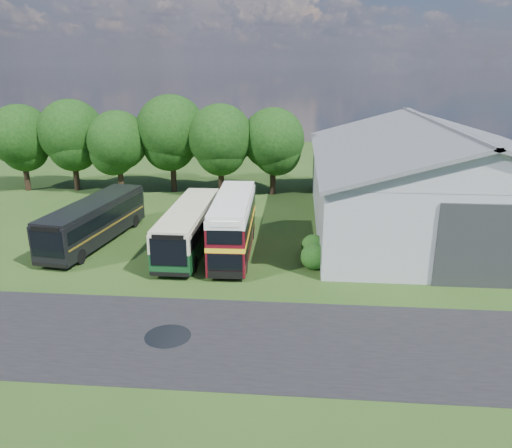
# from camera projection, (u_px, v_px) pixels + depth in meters

# --- Properties ---
(ground) EXTENTS (120.00, 120.00, 0.00)m
(ground) POSITION_uv_depth(u_px,v_px,m) (210.00, 308.00, 26.39)
(ground) COLOR #203B12
(ground) RESTS_ON ground
(asphalt_road) EXTENTS (60.00, 8.00, 0.02)m
(asphalt_road) POSITION_uv_depth(u_px,v_px,m) (262.00, 341.00, 23.30)
(asphalt_road) COLOR black
(asphalt_road) RESTS_ON ground
(puddle) EXTENTS (2.20, 2.20, 0.01)m
(puddle) POSITION_uv_depth(u_px,v_px,m) (168.00, 336.00, 23.67)
(puddle) COLOR black
(puddle) RESTS_ON ground
(storage_shed) EXTENTS (18.80, 24.80, 8.15)m
(storage_shed) POSITION_uv_depth(u_px,v_px,m) (433.00, 173.00, 39.05)
(storage_shed) COLOR gray
(storage_shed) RESTS_ON ground
(tree_far_left) EXTENTS (6.12, 6.12, 8.64)m
(tree_far_left) POSITION_uv_depth(u_px,v_px,m) (21.00, 136.00, 49.32)
(tree_far_left) COLOR black
(tree_far_left) RESTS_ON ground
(tree_left_a) EXTENTS (6.46, 6.46, 9.12)m
(tree_left_a) POSITION_uv_depth(u_px,v_px,m) (71.00, 132.00, 49.29)
(tree_left_a) COLOR black
(tree_left_a) RESTS_ON ground
(tree_left_b) EXTENTS (5.78, 5.78, 8.16)m
(tree_left_b) POSITION_uv_depth(u_px,v_px,m) (118.00, 141.00, 48.13)
(tree_left_b) COLOR black
(tree_left_b) RESTS_ON ground
(tree_mid) EXTENTS (6.80, 6.80, 9.60)m
(tree_mid) POSITION_uv_depth(u_px,v_px,m) (171.00, 130.00, 48.67)
(tree_mid) COLOR black
(tree_mid) RESTS_ON ground
(tree_right_a) EXTENTS (6.26, 6.26, 8.83)m
(tree_right_a) POSITION_uv_depth(u_px,v_px,m) (220.00, 137.00, 47.46)
(tree_right_a) COLOR black
(tree_right_a) RESTS_ON ground
(tree_right_b) EXTENTS (5.98, 5.98, 8.45)m
(tree_right_b) POSITION_uv_depth(u_px,v_px,m) (273.00, 139.00, 47.89)
(tree_right_b) COLOR black
(tree_right_b) RESTS_ON ground
(shrub_front) EXTENTS (1.70, 1.70, 1.70)m
(shrub_front) POSITION_uv_depth(u_px,v_px,m) (313.00, 268.00, 31.63)
(shrub_front) COLOR #194714
(shrub_front) RESTS_ON ground
(shrub_mid) EXTENTS (1.60, 1.60, 1.60)m
(shrub_mid) POSITION_uv_depth(u_px,v_px,m) (313.00, 256.00, 33.52)
(shrub_mid) COLOR #194714
(shrub_mid) RESTS_ON ground
(bus_green_single) EXTENTS (2.64, 11.02, 3.03)m
(bus_green_single) POSITION_uv_depth(u_px,v_px,m) (189.00, 227.00, 34.38)
(bus_green_single) COLOR black
(bus_green_single) RESTS_ON ground
(bus_maroon_double) EXTENTS (2.63, 9.45, 4.04)m
(bus_maroon_double) POSITION_uv_depth(u_px,v_px,m) (233.00, 226.00, 33.28)
(bus_maroon_double) COLOR black
(bus_maroon_double) RESTS_ON ground
(bus_dark_single) EXTENTS (4.08, 11.33, 3.05)m
(bus_dark_single) POSITION_uv_depth(u_px,v_px,m) (94.00, 221.00, 35.64)
(bus_dark_single) COLOR black
(bus_dark_single) RESTS_ON ground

